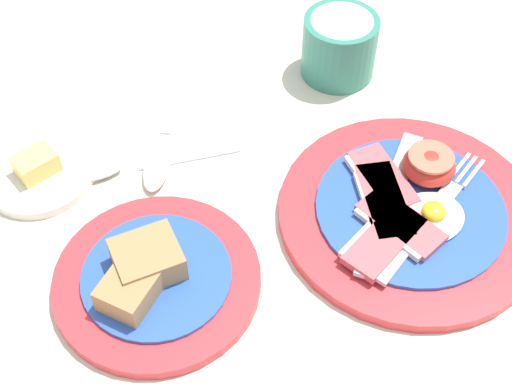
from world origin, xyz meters
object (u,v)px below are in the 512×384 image
object	(u,v)px
teaspoon_near_cup	(114,168)
bread_plate	(154,277)
breakfast_plate	(409,209)
teaspoon_by_saucer	(161,147)
sugar_cup	(339,45)
butter_dish	(39,172)

from	to	relation	value
teaspoon_near_cup	bread_plate	bearing A→B (deg)	96.87
breakfast_plate	teaspoon_by_saucer	size ratio (longest dim) A/B	1.46
sugar_cup	teaspoon_near_cup	size ratio (longest dim) A/B	0.44
bread_plate	butter_dish	world-z (taller)	bread_plate
teaspoon_by_saucer	bread_plate	bearing A→B (deg)	7.13
bread_plate	butter_dish	size ratio (longest dim) A/B	1.68
bread_plate	teaspoon_by_saucer	size ratio (longest dim) A/B	1.08
bread_plate	sugar_cup	size ratio (longest dim) A/B	2.22
bread_plate	sugar_cup	world-z (taller)	sugar_cup
sugar_cup	breakfast_plate	bearing A→B (deg)	-105.05
teaspoon_by_saucer	breakfast_plate	bearing A→B (deg)	74.63
teaspoon_near_cup	butter_dish	bearing A→B (deg)	-8.26
sugar_cup	teaspoon_by_saucer	xyz separation A→B (m)	(-0.23, -0.02, -0.03)
breakfast_plate	teaspoon_near_cup	xyz separation A→B (m)	(-0.23, 0.19, -0.01)
breakfast_plate	butter_dish	xyz separation A→B (m)	(-0.29, 0.22, -0.00)
teaspoon_by_saucer	sugar_cup	bearing A→B (deg)	127.59
breakfast_plate	bread_plate	world-z (taller)	bread_plate
breakfast_plate	teaspoon_near_cup	world-z (taller)	breakfast_plate
breakfast_plate	teaspoon_by_saucer	distance (m)	0.26
bread_plate	teaspoon_by_saucer	bearing A→B (deg)	63.81
butter_dish	teaspoon_near_cup	bearing A→B (deg)	-22.62
breakfast_plate	sugar_cup	size ratio (longest dim) A/B	3.00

